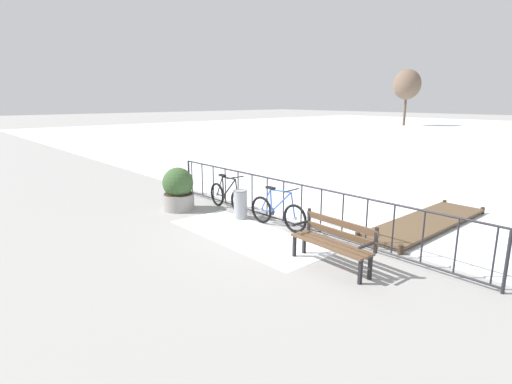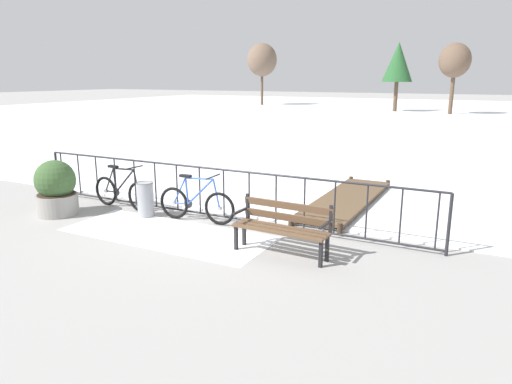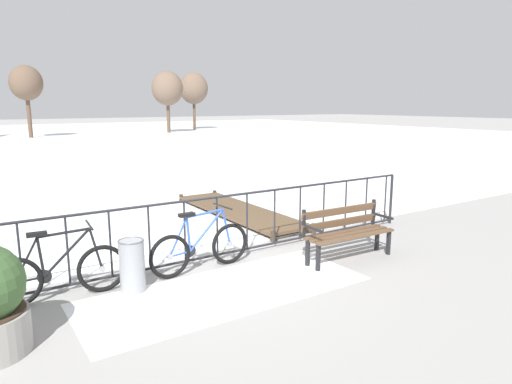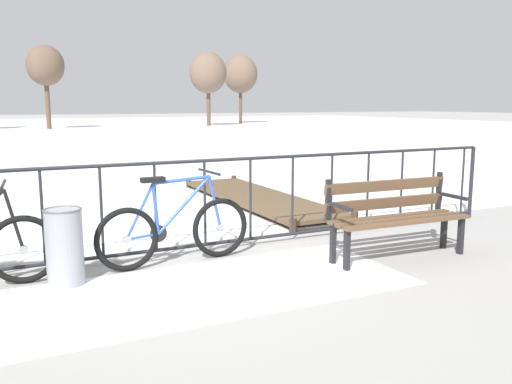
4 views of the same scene
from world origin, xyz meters
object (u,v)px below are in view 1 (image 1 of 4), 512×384
Objects in this scene: bicycle_near_railing at (227,197)px; park_bench at (334,239)px; planter_with_shrub at (178,190)px; trash_bin at (240,204)px; bicycle_second at (277,212)px.

park_bench is (4.26, -0.86, 0.14)m from bicycle_near_railing.
trash_bin is (1.76, 0.73, -0.19)m from planter_with_shrub.
bicycle_second is 1.06× the size of park_bench.
planter_with_shrub is at bearing -157.39° from trash_bin.
bicycle_near_railing is 0.91m from trash_bin.
bicycle_near_railing is at bearing 163.89° from trash_bin.
bicycle_near_railing is 1.00× the size of bicycle_second.
planter_with_shrub reaches higher than bicycle_near_railing.
bicycle_near_railing is 2.34× the size of trash_bin.
park_bench is at bearing -10.24° from trash_bin.
planter_with_shrub is (-0.89, -0.99, 0.19)m from bicycle_near_railing.
trash_bin is (-1.13, -0.19, 0.00)m from bicycle_second.
park_bench is 3.45m from trash_bin.
bicycle_near_railing and bicycle_second have the same top height.
bicycle_near_railing reaches higher than park_bench.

